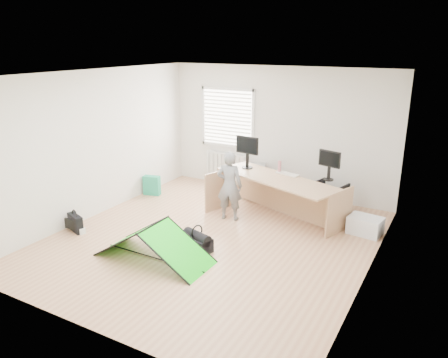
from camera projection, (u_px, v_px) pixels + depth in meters
The scene contains 18 objects.
ground at pixel (212, 239), 7.31m from camera, with size 5.50×5.50×0.00m, color tan.
back_wall at pixel (278, 132), 9.19m from camera, with size 5.00×0.02×2.70m, color silver.
window at pixel (227, 118), 9.65m from camera, with size 1.20×0.06×1.20m, color silver.
radiator at pixel (227, 166), 9.95m from camera, with size 1.00×0.12×0.60m, color silver.
desk at pixel (276, 199), 7.98m from camera, with size 2.39×0.76×0.81m, color tan.
filing_cabinet at pixel (255, 180), 9.40m from camera, with size 0.40×0.54×0.63m, color #A1A5A7.
monitor_left at pixel (247, 157), 8.41m from camera, with size 0.48×0.10×0.46m, color black.
monitor_right at pixel (329, 169), 7.68m from camera, with size 0.41×0.09×0.40m, color black.
keyboard at pixel (288, 174), 8.07m from camera, with size 0.45×0.15×0.02m, color beige.
thermos at pixel (279, 167), 8.16m from camera, with size 0.06×0.06×0.22m, color #AF626B.
office_chair at pixel (329, 196), 8.55m from camera, with size 0.59×0.60×0.55m, color black.
person at pixel (230, 186), 7.95m from camera, with size 0.47×0.31×1.30m, color slate.
kite at pixel (154, 242), 6.57m from camera, with size 1.79×0.79×0.56m, color #15DA16, non-canonical shape.
storage_crate at pixel (365, 225), 7.47m from camera, with size 0.55×0.38×0.31m, color silver.
tote_bag at pixel (152, 185), 9.37m from camera, with size 0.35×0.15×0.42m, color #1D9268.
laptop_bag at pixel (75, 223), 7.58m from camera, with size 0.40×0.12×0.30m, color black.
white_box at pixel (82, 231), 7.51m from camera, with size 0.11×0.11×0.11m, color silver.
duffel_bag at pixel (197, 243), 6.92m from camera, with size 0.50×0.26×0.22m, color black.
Camera 1 is at (3.41, -5.72, 3.17)m, focal length 35.00 mm.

